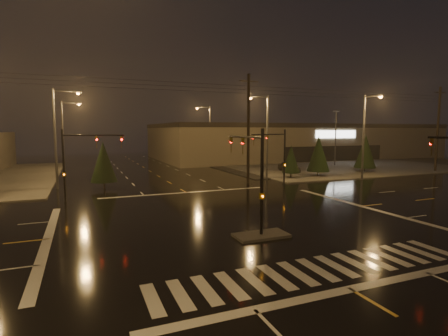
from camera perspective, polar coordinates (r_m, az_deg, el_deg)
The scene contains 23 objects.
ground at distance 23.39m, azimuth 1.40°, elevation -8.44°, with size 140.00×140.00×0.00m, color black.
sidewalk_ne at distance 64.30m, azimuth 15.34°, elevation 0.72°, with size 36.00×36.00×0.12m, color #43413C.
median_island at distance 19.91m, azimuth 6.09°, elevation -10.87°, with size 3.00×1.60×0.15m, color #43413C.
crosswalk at distance 15.96m, azimuth 14.95°, elevation -15.70°, with size 15.00×2.60×0.01m, color beige.
stop_bar_near at distance 14.55m, azimuth 19.95°, elevation -18.09°, with size 16.00×0.50×0.01m, color beige.
stop_bar_far at distance 33.53m, azimuth -6.16°, elevation -4.00°, with size 16.00×0.50×0.01m, color beige.
parking_lot at distance 65.97m, azimuth 19.84°, elevation 0.69°, with size 50.00×24.00×0.08m, color black.
retail_building at distance 79.99m, azimuth 11.28°, elevation 4.56°, with size 60.20×28.30×7.20m.
signal_mast_median at distance 19.98m, azimuth 4.95°, elevation -0.02°, with size 0.25×4.59×6.00m.
signal_mast_ne at distance 36.09m, azimuth 8.82°, elevation 2.74°, with size 4.84×1.86×6.00m.
signal_mast_nw at distance 30.95m, azimuth -22.94°, elevation 1.77°, with size 4.84×1.86×6.00m.
streetlight_1 at distance 38.80m, azimuth -25.44°, elevation 5.43°, with size 2.77×0.32×10.00m.
streetlight_2 at distance 54.78m, azimuth -24.53°, elevation 5.50°, with size 2.77×0.32×10.00m.
streetlight_3 at distance 41.95m, azimuth 6.71°, elevation 5.99°, with size 2.77×0.32×10.00m.
streetlight_4 at distance 60.25m, azimuth -2.56°, elevation 6.06°, with size 2.77×0.32×10.00m.
streetlight_6 at distance 44.55m, azimuth 22.14°, elevation 5.58°, with size 0.32×2.77×10.00m.
utility_pole_1 at distance 38.71m, azimuth 4.00°, elevation 6.49°, with size 2.20×0.32×12.00m.
utility_pole_2 at distance 58.50m, azimuth 31.54°, elevation 5.48°, with size 2.20×0.32×12.00m.
conifer_0 at distance 43.76m, azimuth 10.90°, elevation 1.44°, with size 2.16×2.16×4.08m.
conifer_1 at distance 46.17m, azimuth 15.17°, elevation 2.27°, with size 2.87×2.87×5.18m.
conifer_2 at distance 52.62m, azimuth 22.09°, elevation 2.52°, with size 2.92×2.92×5.26m.
conifer_3 at distance 37.35m, azimuth -19.09°, elevation 0.97°, with size 2.61×2.61×4.79m.
car_parked at distance 50.63m, azimuth 10.58°, elevation 0.20°, with size 1.73×4.31×1.47m, color black.
Camera 1 is at (-9.07, -20.74, 5.89)m, focal length 28.00 mm.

